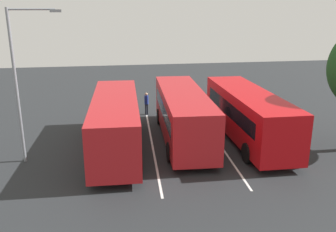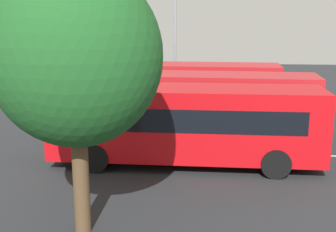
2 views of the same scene
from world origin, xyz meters
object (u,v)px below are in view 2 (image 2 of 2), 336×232
at_px(bus_far_left, 186,122).
at_px(street_lamp, 175,33).
at_px(depot_tree, 75,57).
at_px(pedestrian, 321,111).
at_px(bus_center_right, 186,88).
at_px(bus_center_left, 204,103).

distance_m(bus_far_left, street_lamp, 13.19).
bearing_deg(depot_tree, pedestrian, 50.63).
bearing_deg(bus_center_right, bus_far_left, -85.46).
height_order(bus_center_left, street_lamp, street_lamp).
xyz_separation_m(bus_far_left, street_lamp, (-1.17, 12.82, 2.89)).
xyz_separation_m(bus_center_left, pedestrian, (5.89, 1.65, -0.70)).
height_order(bus_far_left, bus_center_right, same).
bearing_deg(street_lamp, depot_tree, -11.86).
relative_size(bus_far_left, bus_center_right, 1.00).
height_order(bus_far_left, bus_center_left, same).
xyz_separation_m(bus_center_left, bus_center_right, (-1.02, 4.16, 0.00)).
bearing_deg(bus_center_left, depot_tree, -106.07).
bearing_deg(bus_far_left, pedestrian, 41.28).
bearing_deg(pedestrian, street_lamp, -71.80).
height_order(street_lamp, depot_tree, street_lamp).
height_order(bus_far_left, pedestrian, bus_far_left).
distance_m(bus_far_left, depot_tree, 6.95).
relative_size(bus_center_left, pedestrian, 6.11).
distance_m(bus_far_left, bus_center_left, 4.01).
bearing_deg(bus_far_left, bus_center_left, 80.60).
bearing_deg(bus_center_left, bus_far_left, -97.29).
height_order(pedestrian, depot_tree, depot_tree).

